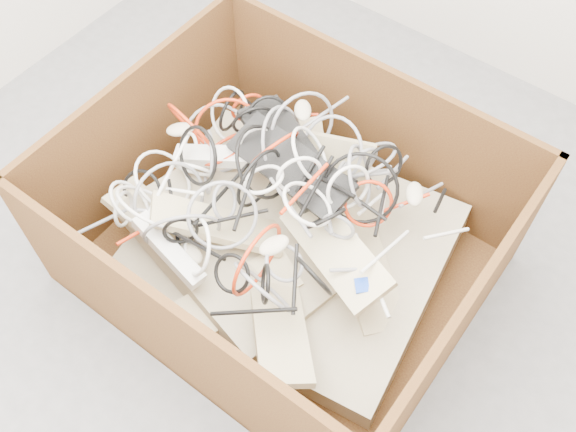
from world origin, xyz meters
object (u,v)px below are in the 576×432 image
Objects in this scene: power_strip_left at (222,156)px; power_strip_right at (169,250)px; cardboard_box at (280,243)px; vga_plug at (362,286)px.

power_strip_left is 0.37m from power_strip_right.
cardboard_box is 28.11× the size of vga_plug.
vga_plug is (0.36, -0.08, 0.21)m from cardboard_box.
cardboard_box is at bearing 67.66° from power_strip_right.
cardboard_box is 4.42× the size of power_strip_right.
power_strip_left reaches higher than vga_plug.
power_strip_right is at bearing -121.09° from cardboard_box.
power_strip_right is (0.08, -0.35, -0.04)m from power_strip_left.
power_strip_left reaches higher than power_strip_right.
power_strip_left is at bearing -143.00° from vga_plug.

